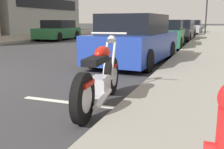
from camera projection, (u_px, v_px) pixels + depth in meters
name	position (u px, v px, depth m)	size (l,w,h in m)	color
sidewalk_far_curb	(13.00, 39.00, 19.31)	(120.00, 5.00, 0.14)	gray
parking_stall_stripe	(82.00, 104.00, 4.32)	(0.12, 2.20, 0.01)	silver
parked_motorcycle	(100.00, 79.00, 4.15)	(2.18, 0.63, 1.14)	black
parked_car_mid_block	(136.00, 41.00, 8.36)	(4.41, 2.05, 1.53)	navy
parked_car_near_corner	(166.00, 34.00, 13.68)	(4.73, 1.98, 1.36)	#236638
parked_car_second_in_row	(179.00, 31.00, 18.38)	(4.42, 2.00, 1.41)	black
parked_car_at_intersection	(183.00, 29.00, 23.42)	(4.54, 1.93, 1.42)	gray
parked_car_across_street	(192.00, 27.00, 28.65)	(4.25, 1.86, 1.43)	gray
car_opposite_curb	(58.00, 31.00, 18.88)	(4.22, 1.98, 1.39)	#236638
traffic_signal_near_corner	(207.00, 2.00, 24.79)	(0.36, 0.28, 4.07)	black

